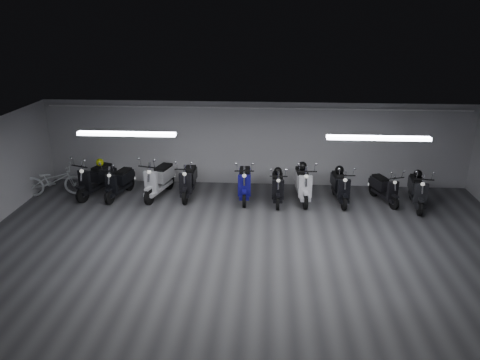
# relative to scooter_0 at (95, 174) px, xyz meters

# --- Properties ---
(floor) EXTENTS (14.00, 10.00, 0.01)m
(floor) POSITION_rel_scooter_0_xyz_m (4.99, -3.63, -0.73)
(floor) COLOR #3B3B3D
(floor) RESTS_ON ground
(ceiling) EXTENTS (14.00, 10.00, 0.01)m
(ceiling) POSITION_rel_scooter_0_xyz_m (4.99, -3.63, 2.08)
(ceiling) COLOR gray
(ceiling) RESTS_ON ground
(back_wall) EXTENTS (14.00, 0.01, 2.80)m
(back_wall) POSITION_rel_scooter_0_xyz_m (4.99, 1.37, 0.68)
(back_wall) COLOR #A7A7AA
(back_wall) RESTS_ON ground
(fluor_strip_left) EXTENTS (2.40, 0.18, 0.08)m
(fluor_strip_left) POSITION_rel_scooter_0_xyz_m (1.99, -2.63, 2.02)
(fluor_strip_left) COLOR white
(fluor_strip_left) RESTS_ON ceiling
(fluor_strip_right) EXTENTS (2.40, 0.18, 0.08)m
(fluor_strip_right) POSITION_rel_scooter_0_xyz_m (7.99, -2.63, 2.02)
(fluor_strip_right) COLOR white
(fluor_strip_right) RESTS_ON ceiling
(conduit) EXTENTS (13.60, 0.05, 0.05)m
(conduit) POSITION_rel_scooter_0_xyz_m (4.99, 1.29, 1.90)
(conduit) COLOR white
(conduit) RESTS_ON back_wall
(scooter_0) EXTENTS (1.27, 2.05, 1.44)m
(scooter_0) POSITION_rel_scooter_0_xyz_m (0.00, 0.00, 0.00)
(scooter_0) COLOR black
(scooter_0) RESTS_ON floor
(scooter_1) EXTENTS (0.97, 1.84, 1.30)m
(scooter_1) POSITION_rel_scooter_0_xyz_m (0.78, -0.09, -0.07)
(scooter_1) COLOR black
(scooter_1) RESTS_ON floor
(scooter_2) EXTENTS (1.14, 2.10, 1.49)m
(scooter_2) POSITION_rel_scooter_0_xyz_m (2.02, 0.01, 0.02)
(scooter_2) COLOR silver
(scooter_2) RESTS_ON floor
(scooter_3) EXTENTS (0.64, 1.86, 1.38)m
(scooter_3) POSITION_rel_scooter_0_xyz_m (2.94, 0.09, -0.03)
(scooter_3) COLOR black
(scooter_3) RESTS_ON floor
(scooter_4) EXTENTS (0.70, 1.92, 1.42)m
(scooter_4) POSITION_rel_scooter_0_xyz_m (4.71, -0.01, -0.01)
(scooter_4) COLOR navy
(scooter_4) RESTS_ON floor
(scooter_5) EXTENTS (0.58, 1.73, 1.29)m
(scooter_5) POSITION_rel_scooter_0_xyz_m (5.74, -0.17, -0.08)
(scooter_5) COLOR black
(scooter_5) RESTS_ON floor
(scooter_6) EXTENTS (0.80, 1.99, 1.45)m
(scooter_6) POSITION_rel_scooter_0_xyz_m (6.51, -0.01, 0.00)
(scooter_6) COLOR white
(scooter_6) RESTS_ON floor
(scooter_7) EXTENTS (0.75, 1.83, 1.33)m
(scooter_7) POSITION_rel_scooter_0_xyz_m (7.64, -0.06, -0.06)
(scooter_7) COLOR black
(scooter_7) RESTS_ON floor
(scooter_8) EXTENTS (1.07, 1.72, 1.21)m
(scooter_8) POSITION_rel_scooter_0_xyz_m (8.98, -0.01, -0.12)
(scooter_8) COLOR black
(scooter_8) RESTS_ON floor
(scooter_9) EXTENTS (0.81, 1.88, 1.36)m
(scooter_9) POSITION_rel_scooter_0_xyz_m (9.87, -0.30, -0.04)
(scooter_9) COLOR black
(scooter_9) RESTS_ON floor
(bicycle) EXTENTS (1.97, 1.04, 1.21)m
(bicycle) POSITION_rel_scooter_0_xyz_m (-1.34, -0.08, -0.12)
(bicycle) COLOR white
(bicycle) RESTS_ON floor
(helmet_0) EXTENTS (0.25, 0.25, 0.25)m
(helmet_0) POSITION_rel_scooter_0_xyz_m (0.09, 0.25, 0.30)
(helmet_0) COLOR #ABBD0B
(helmet_0) RESTS_ON scooter_0
(helmet_1) EXTENTS (0.25, 0.25, 0.25)m
(helmet_1) POSITION_rel_scooter_0_xyz_m (5.73, 0.07, 0.20)
(helmet_1) COLOR black
(helmet_1) RESTS_ON scooter_5
(helmet_2) EXTENTS (0.28, 0.28, 0.28)m
(helmet_2) POSITION_rel_scooter_0_xyz_m (7.61, 0.18, 0.24)
(helmet_2) COLOR black
(helmet_2) RESTS_ON scooter_7
(helmet_3) EXTENTS (0.25, 0.25, 0.25)m
(helmet_3) POSITION_rel_scooter_0_xyz_m (9.90, -0.04, 0.25)
(helmet_3) COLOR black
(helmet_3) RESTS_ON scooter_9
(helmet_4) EXTENTS (0.28, 0.28, 0.28)m
(helmet_4) POSITION_rel_scooter_0_xyz_m (6.49, 0.26, 0.31)
(helmet_4) COLOR black
(helmet_4) RESTS_ON scooter_6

